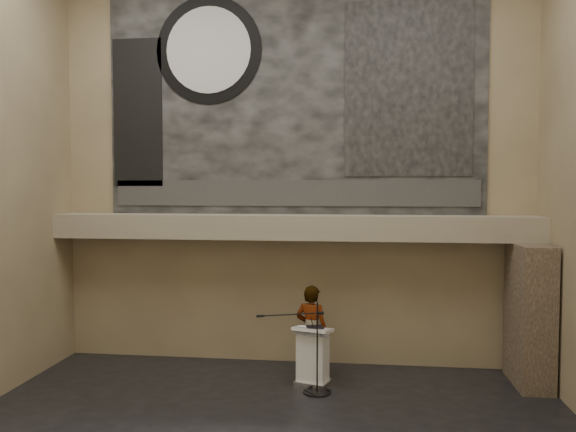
# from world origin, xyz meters

# --- Properties ---
(wall_back) EXTENTS (10.00, 0.02, 8.50)m
(wall_back) POSITION_xyz_m (0.00, 4.00, 4.25)
(wall_back) COLOR #7B694E
(wall_back) RESTS_ON floor
(wall_front) EXTENTS (10.00, 0.02, 8.50)m
(wall_front) POSITION_xyz_m (0.00, -4.00, 4.25)
(wall_front) COLOR #7B694E
(wall_front) RESTS_ON floor
(soffit) EXTENTS (10.00, 0.80, 0.50)m
(soffit) POSITION_xyz_m (0.00, 3.60, 2.95)
(soffit) COLOR gray
(soffit) RESTS_ON wall_back
(sprinkler_left) EXTENTS (0.04, 0.04, 0.06)m
(sprinkler_left) POSITION_xyz_m (-1.60, 3.55, 2.67)
(sprinkler_left) COLOR #B2893D
(sprinkler_left) RESTS_ON soffit
(sprinkler_right) EXTENTS (0.04, 0.04, 0.06)m
(sprinkler_right) POSITION_xyz_m (1.90, 3.55, 2.67)
(sprinkler_right) COLOR #B2893D
(sprinkler_right) RESTS_ON soffit
(banner) EXTENTS (8.00, 0.05, 5.00)m
(banner) POSITION_xyz_m (0.00, 3.97, 5.70)
(banner) COLOR black
(banner) RESTS_ON wall_back
(banner_text_strip) EXTENTS (7.76, 0.02, 0.55)m
(banner_text_strip) POSITION_xyz_m (0.00, 3.93, 3.65)
(banner_text_strip) COLOR #2C2C2C
(banner_text_strip) RESTS_ON banner
(banner_clock_rim) EXTENTS (2.30, 0.02, 2.30)m
(banner_clock_rim) POSITION_xyz_m (-1.80, 3.93, 6.70)
(banner_clock_rim) COLOR black
(banner_clock_rim) RESTS_ON banner
(banner_clock_face) EXTENTS (1.84, 0.02, 1.84)m
(banner_clock_face) POSITION_xyz_m (-1.80, 3.91, 6.70)
(banner_clock_face) COLOR silver
(banner_clock_face) RESTS_ON banner
(banner_building_print) EXTENTS (2.60, 0.02, 3.60)m
(banner_building_print) POSITION_xyz_m (2.40, 3.93, 5.80)
(banner_building_print) COLOR black
(banner_building_print) RESTS_ON banner
(banner_brick_print) EXTENTS (1.10, 0.02, 3.20)m
(banner_brick_print) POSITION_xyz_m (-3.40, 3.93, 5.40)
(banner_brick_print) COLOR black
(banner_brick_print) RESTS_ON banner
(stone_pier) EXTENTS (0.60, 1.40, 2.70)m
(stone_pier) POSITION_xyz_m (4.65, 3.15, 1.35)
(stone_pier) COLOR #45372A
(stone_pier) RESTS_ON floor
(lectern) EXTENTS (0.81, 0.68, 1.13)m
(lectern) POSITION_xyz_m (0.55, 2.63, 0.55)
(lectern) COLOR silver
(lectern) RESTS_ON floor
(binder) EXTENTS (0.36, 0.32, 0.04)m
(binder) POSITION_xyz_m (0.59, 2.60, 1.12)
(binder) COLOR black
(binder) RESTS_ON lectern
(papers) EXTENTS (0.25, 0.32, 0.00)m
(papers) POSITION_xyz_m (0.37, 2.60, 1.10)
(papers) COLOR white
(papers) RESTS_ON lectern
(speaker_person) EXTENTS (0.77, 0.63, 1.84)m
(speaker_person) POSITION_xyz_m (0.49, 3.08, 0.92)
(speaker_person) COLOR white
(speaker_person) RESTS_ON floor
(mic_stand) EXTENTS (1.32, 0.63, 1.68)m
(mic_stand) POSITION_xyz_m (0.63, 2.20, 0.24)
(mic_stand) COLOR black
(mic_stand) RESTS_ON floor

